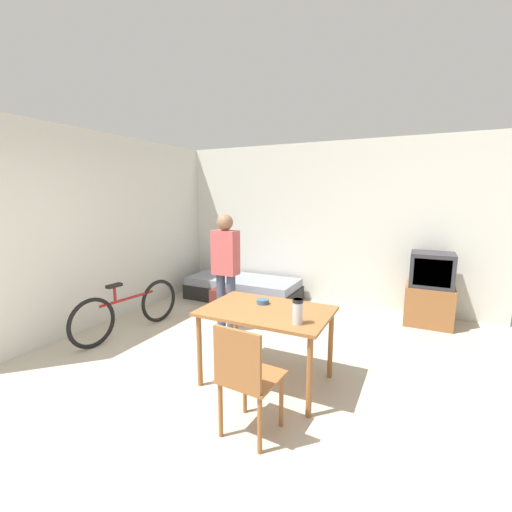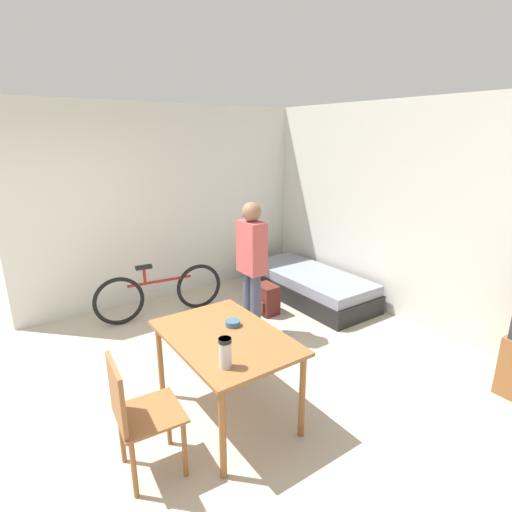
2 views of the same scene
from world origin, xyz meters
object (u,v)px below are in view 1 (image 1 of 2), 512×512
object	(u,v)px
daybed	(243,289)
person_standing	(226,264)
backpack	(221,302)
tv	(430,291)
wooden_chair	(245,375)
bicycle	(128,310)
thermos_flask	(298,310)
dining_table	(267,318)
mate_bowl	(263,301)

from	to	relation	value
daybed	person_standing	world-z (taller)	person_standing
backpack	person_standing	bearing A→B (deg)	-51.89
daybed	backpack	bearing A→B (deg)	-85.72
tv	wooden_chair	bearing A→B (deg)	-111.15
backpack	bicycle	bearing A→B (deg)	-121.47
thermos_flask	person_standing	bearing A→B (deg)	140.25
wooden_chair	person_standing	distance (m)	2.20
person_standing	thermos_flask	world-z (taller)	person_standing
daybed	thermos_flask	size ratio (longest dim) A/B	8.97
dining_table	mate_bowl	world-z (taller)	mate_bowl
wooden_chair	person_standing	xyz separation A→B (m)	(-1.24, 1.78, 0.40)
person_standing	thermos_flask	bearing A→B (deg)	-39.75
wooden_chair	thermos_flask	distance (m)	0.71
daybed	backpack	world-z (taller)	backpack
daybed	person_standing	xyz separation A→B (m)	(0.46, -1.33, 0.73)
wooden_chair	mate_bowl	size ratio (longest dim) A/B	7.26
bicycle	wooden_chair	bearing A→B (deg)	-25.15
bicycle	daybed	bearing A→B (deg)	71.78
tv	thermos_flask	world-z (taller)	tv
person_standing	mate_bowl	xyz separation A→B (m)	(0.94, -0.83, -0.15)
thermos_flask	bicycle	bearing A→B (deg)	168.51
dining_table	wooden_chair	size ratio (longest dim) A/B	1.33
tv	mate_bowl	bearing A→B (deg)	-124.16
tv	wooden_chair	xyz separation A→B (m)	(-1.26, -3.25, 0.02)
wooden_chair	person_standing	size ratio (longest dim) A/B	0.57
bicycle	tv	bearing A→B (deg)	30.75
bicycle	thermos_flask	world-z (taller)	thermos_flask
daybed	dining_table	bearing A→B (deg)	-56.83
bicycle	person_standing	distance (m)	1.44
bicycle	person_standing	size ratio (longest dim) A/B	1.05
tv	mate_bowl	size ratio (longest dim) A/B	8.30
daybed	wooden_chair	size ratio (longest dim) A/B	2.17
wooden_chair	dining_table	bearing A→B (deg)	103.42
daybed	bicycle	distance (m)	2.11
tv	thermos_flask	xyz separation A→B (m)	(-1.06, -2.67, 0.38)
wooden_chair	mate_bowl	world-z (taller)	wooden_chair
dining_table	mate_bowl	size ratio (longest dim) A/B	9.68
bicycle	backpack	size ratio (longest dim) A/B	4.20
mate_bowl	daybed	bearing A→B (deg)	122.87
dining_table	wooden_chair	xyz separation A→B (m)	(0.19, -0.81, -0.14)
daybed	wooden_chair	xyz separation A→B (m)	(1.69, -3.11, 0.33)
mate_bowl	backpack	size ratio (longest dim) A/B	0.32
tv	dining_table	size ratio (longest dim) A/B	0.86
wooden_chair	daybed	bearing A→B (deg)	118.59
daybed	thermos_flask	bearing A→B (deg)	-53.13
bicycle	person_standing	bearing A→B (deg)	31.14
wooden_chair	backpack	bearing A→B (deg)	125.56
wooden_chair	bicycle	size ratio (longest dim) A/B	0.55
dining_table	backpack	bearing A→B (deg)	134.38
mate_bowl	thermos_flask	bearing A→B (deg)	-36.34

